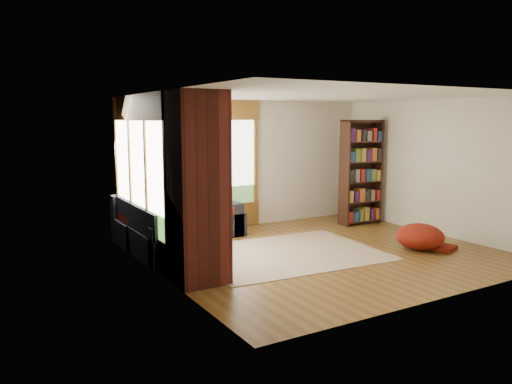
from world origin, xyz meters
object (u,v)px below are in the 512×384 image
dog_brindle (185,208)px  area_rug (287,253)px  brick_chimney (197,188)px  pouf (420,236)px  bookshelf (361,172)px  sectional_sofa (175,228)px  dog_tan (186,198)px

dog_brindle → area_rug: bearing=-146.7°
brick_chimney → pouf: 4.15m
dog_brindle → brick_chimney: bearing=140.2°
area_rug → bookshelf: bearing=24.4°
brick_chimney → sectional_sofa: 2.32m
bookshelf → dog_brindle: bookshelf is taller
pouf → area_rug: bearing=157.3°
sectional_sofa → dog_brindle: dog_brindle is taller
sectional_sofa → pouf: size_ratio=2.71×
area_rug → dog_brindle: dog_brindle is taller
bookshelf → area_rug: bearing=-155.6°
brick_chimney → dog_brindle: size_ratio=2.92×
area_rug → bookshelf: 3.16m
sectional_sofa → bookshelf: bookshelf is taller
sectional_sofa → dog_tan: size_ratio=1.87×
dog_tan → dog_brindle: (-0.27, -0.61, -0.07)m
brick_chimney → dog_brindle: 1.64m
bookshelf → pouf: (-0.54, -2.12, -0.87)m
area_rug → pouf: size_ratio=3.74×
sectional_sofa → area_rug: bearing=-44.0°
bookshelf → pouf: size_ratio=2.72×
brick_chimney → dog_tan: size_ratio=2.21×
sectional_sofa → area_rug: size_ratio=0.73×
area_rug → pouf: (2.15, -0.90, 0.22)m
dog_tan → dog_brindle: dog_tan is taller
sectional_sofa → area_rug: 2.05m
bookshelf → dog_tan: 3.87m
bookshelf → dog_brindle: (-4.12, -0.31, -0.35)m
dog_tan → dog_brindle: 0.68m
dog_brindle → sectional_sofa: bearing=-27.2°
dog_brindle → bookshelf: bearing=-109.8°
brick_chimney → sectional_sofa: bearing=77.7°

